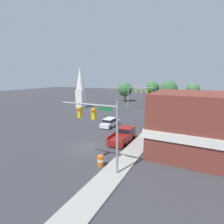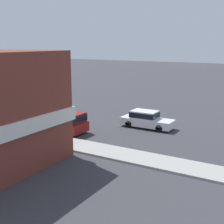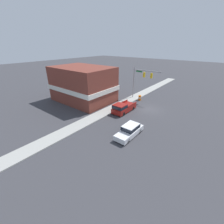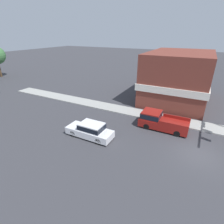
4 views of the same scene
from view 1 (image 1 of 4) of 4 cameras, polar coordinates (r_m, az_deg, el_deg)
The scene contains 13 objects.
ground_plane at distance 23.28m, azimuth -7.95°, elevation -11.40°, with size 200.00×200.00×0.00m, color #38383D.
sidewalk_curb at distance 20.79m, azimuth 5.50°, elevation -14.06°, with size 2.40×60.00×0.14m.
near_signal_assembly at distance 16.34m, azimuth -4.25°, elevation -2.95°, with size 6.23×0.49×6.93m.
far_signal_assembly at distance 48.80m, azimuth 8.10°, elevation 6.51°, with size 7.39×0.49×6.58m.
car_lead at distance 32.03m, azimuth -0.64°, elevation -3.31°, with size 1.78×4.88×1.57m.
pickup_truck_parked at distance 24.98m, azimuth 3.82°, elevation -7.49°, with size 2.12×5.20×1.81m.
construction_barrel at distance 18.55m, azimuth -3.79°, elevation -15.60°, with size 0.62×0.62×1.14m.
corner_brick_building at distance 22.52m, azimuth 29.20°, elevation -4.05°, with size 12.80×9.01×7.24m.
church_steeple at distance 51.75m, azimuth -10.28°, elevation 8.08°, with size 2.43×2.43×11.55m.
backdrop_tree_left_far at distance 63.93m, azimuth 4.33°, elevation 7.30°, with size 5.04×5.04×6.84m.
backdrop_tree_left_mid at distance 64.65m, azimuth 13.10°, elevation 7.56°, with size 4.74×4.74×7.23m.
backdrop_tree_center at distance 61.44m, azimuth 18.06°, elevation 7.10°, with size 5.54×5.54×7.62m.
backdrop_tree_right_mid at distance 61.63m, azimuth 24.97°, elevation 6.69°, with size 4.01×4.01×6.97m.
Camera 1 is at (12.37, -17.52, 9.05)m, focal length 28.00 mm.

